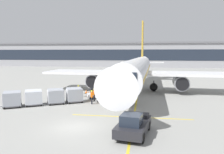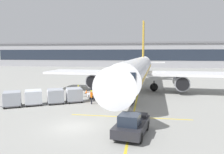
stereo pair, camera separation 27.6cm
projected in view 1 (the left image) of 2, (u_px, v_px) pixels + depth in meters
name	position (u px, v px, depth m)	size (l,w,h in m)	color
ground_plane	(74.00, 127.00, 18.65)	(600.00, 600.00, 0.00)	gray
parked_airplane	(137.00, 70.00, 35.81)	(30.70, 40.21, 13.49)	white
belt_loader	(101.00, 92.00, 30.61)	(5.35, 3.17, 3.10)	silver
baggage_cart_lead	(74.00, 95.00, 28.01)	(2.77, 2.37, 1.91)	#515156
baggage_cart_second	(56.00, 96.00, 27.16)	(2.77, 2.37, 1.91)	#515156
baggage_cart_third	(34.00, 97.00, 26.33)	(2.77, 2.37, 1.91)	#515156
baggage_cart_fourth	(12.00, 99.00, 25.45)	(2.77, 2.37, 1.91)	#515156
pushback_tug	(133.00, 125.00, 16.86)	(2.82, 4.69, 1.83)	#232328
ground_crew_by_loader	(92.00, 96.00, 27.10)	(0.37, 0.53, 1.74)	black
ground_crew_by_carts	(98.00, 95.00, 28.11)	(0.41, 0.49, 1.74)	black
ground_crew_marshaller	(94.00, 94.00, 28.61)	(0.29, 0.57, 1.74)	black
ground_crew_wingwalker	(78.00, 90.00, 31.19)	(0.41, 0.48, 1.74)	#514C42
safety_cone_engine_keepout	(86.00, 92.00, 34.25)	(0.53, 0.53, 0.61)	black
safety_cone_wingtip	(100.00, 92.00, 34.14)	(0.57, 0.57, 0.65)	black
safety_cone_nose_mark	(88.00, 93.00, 32.88)	(0.53, 0.53, 0.61)	black
apron_guidance_line_lead_in	(138.00, 92.00, 35.45)	(0.20, 110.00, 0.01)	yellow
apron_guidance_line_stop_bar	(131.00, 117.00, 21.66)	(12.00, 0.20, 0.01)	yellow
terminal_building	(125.00, 55.00, 105.14)	(122.31, 21.54, 11.02)	#939399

